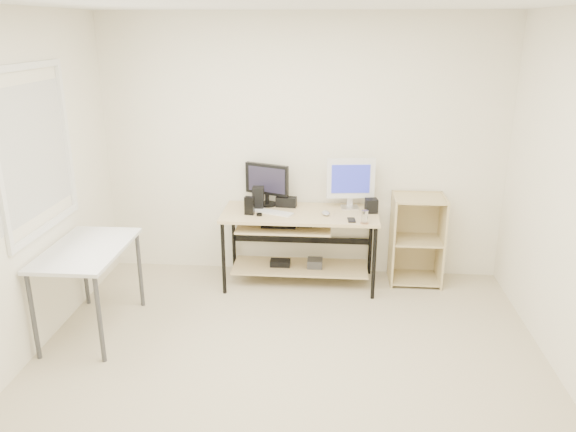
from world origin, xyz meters
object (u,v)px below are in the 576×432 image
(black_monitor, at_px, (267,182))
(white_imac, at_px, (351,180))
(side_table, at_px, (87,257))
(shelf_unit, at_px, (416,238))
(desk, at_px, (297,233))
(audio_controller, at_px, (249,206))

(black_monitor, distance_m, white_imac, 0.83)
(side_table, relative_size, shelf_unit, 1.11)
(desk, xyz_separation_m, shelf_unit, (1.18, 0.16, -0.09))
(shelf_unit, distance_m, audio_controller, 1.69)
(side_table, height_order, black_monitor, black_monitor)
(shelf_unit, bearing_deg, audio_controller, -170.54)
(shelf_unit, xyz_separation_m, black_monitor, (-1.49, 0.04, 0.54))
(white_imac, bearing_deg, shelf_unit, -7.48)
(desk, bearing_deg, side_table, -147.35)
(white_imac, bearing_deg, audio_controller, -170.99)
(desk, xyz_separation_m, white_imac, (0.51, 0.17, 0.50))
(desk, bearing_deg, shelf_unit, 7.77)
(black_monitor, bearing_deg, shelf_unit, 20.13)
(white_imac, bearing_deg, black_monitor, 170.60)
(side_table, relative_size, white_imac, 2.00)
(desk, height_order, black_monitor, black_monitor)
(side_table, xyz_separation_m, shelf_unit, (2.83, 1.22, -0.22))
(side_table, height_order, shelf_unit, shelf_unit)
(black_monitor, height_order, white_imac, white_imac)
(desk, height_order, shelf_unit, shelf_unit)
(side_table, distance_m, black_monitor, 1.86)
(shelf_unit, bearing_deg, white_imac, 179.58)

